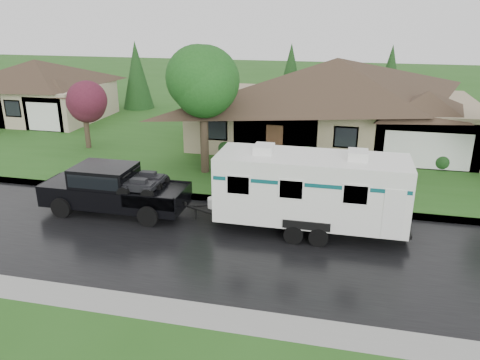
# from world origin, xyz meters

# --- Properties ---
(ground) EXTENTS (140.00, 140.00, 0.00)m
(ground) POSITION_xyz_m (0.00, 0.00, 0.00)
(ground) COLOR #26551A
(ground) RESTS_ON ground
(road) EXTENTS (140.00, 8.00, 0.01)m
(road) POSITION_xyz_m (0.00, -2.00, 0.01)
(road) COLOR black
(road) RESTS_ON ground
(curb) EXTENTS (140.00, 0.50, 0.15)m
(curb) POSITION_xyz_m (0.00, 2.25, 0.07)
(curb) COLOR gray
(curb) RESTS_ON ground
(lawn) EXTENTS (140.00, 26.00, 0.15)m
(lawn) POSITION_xyz_m (0.00, 15.00, 0.07)
(lawn) COLOR #26551A
(lawn) RESTS_ON ground
(house_main) EXTENTS (19.44, 10.80, 6.90)m
(house_main) POSITION_xyz_m (2.29, 13.84, 3.59)
(house_main) COLOR gray
(house_main) RESTS_ON lawn
(house_far) EXTENTS (10.80, 8.64, 5.80)m
(house_far) POSITION_xyz_m (-21.78, 15.85, 2.97)
(house_far) COLOR tan
(house_far) RESTS_ON lawn
(tree_left_green) EXTENTS (4.26, 4.26, 7.05)m
(tree_left_green) POSITION_xyz_m (-4.61, 5.80, 5.05)
(tree_left_green) COLOR #382B1E
(tree_left_green) RESTS_ON lawn
(tree_red) EXTENTS (2.56, 2.56, 4.24)m
(tree_red) POSITION_xyz_m (-13.53, 8.78, 3.09)
(tree_red) COLOR #382B1E
(tree_red) RESTS_ON lawn
(shrub_row) EXTENTS (13.60, 1.00, 1.00)m
(shrub_row) POSITION_xyz_m (2.00, 9.30, 0.65)
(shrub_row) COLOR #143814
(shrub_row) RESTS_ON lawn
(pickup_truck) EXTENTS (6.47, 2.46, 2.16)m
(pickup_truck) POSITION_xyz_m (-7.13, -0.10, 1.15)
(pickup_truck) COLOR black
(pickup_truck) RESTS_ON ground
(travel_trailer) EXTENTS (7.98, 2.80, 3.58)m
(travel_trailer) POSITION_xyz_m (1.68, -0.10, 1.90)
(travel_trailer) COLOR white
(travel_trailer) RESTS_ON ground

